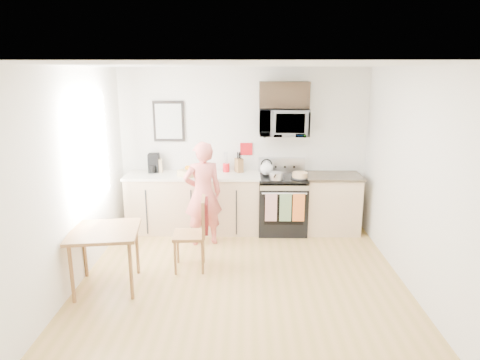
{
  "coord_description": "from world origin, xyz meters",
  "views": [
    {
      "loc": [
        0.04,
        -4.59,
        2.55
      ],
      "look_at": [
        -0.03,
        1.0,
        1.11
      ],
      "focal_mm": 32.0,
      "sensor_mm": 36.0,
      "label": 1
    }
  ],
  "objects_px": {
    "person": "(203,194)",
    "chair": "(199,224)",
    "microwave": "(284,122)",
    "dining_table": "(105,237)",
    "cake": "(300,175)",
    "range": "(282,205)"
  },
  "relations": [
    {
      "from": "dining_table",
      "to": "range",
      "type": "bearing_deg",
      "value": 40.13
    },
    {
      "from": "cake",
      "to": "chair",
      "type": "bearing_deg",
      "value": -139.43
    },
    {
      "from": "microwave",
      "to": "person",
      "type": "height_order",
      "value": "microwave"
    },
    {
      "from": "person",
      "to": "chair",
      "type": "bearing_deg",
      "value": 76.77
    },
    {
      "from": "person",
      "to": "dining_table",
      "type": "xyz_separation_m",
      "value": [
        -1.03,
        -1.37,
        -0.13
      ]
    },
    {
      "from": "range",
      "to": "dining_table",
      "type": "distance_m",
      "value": 2.95
    },
    {
      "from": "chair",
      "to": "person",
      "type": "bearing_deg",
      "value": 88.69
    },
    {
      "from": "person",
      "to": "chair",
      "type": "distance_m",
      "value": 0.86
    },
    {
      "from": "person",
      "to": "cake",
      "type": "distance_m",
      "value": 1.53
    },
    {
      "from": "microwave",
      "to": "dining_table",
      "type": "bearing_deg",
      "value": -138.35
    },
    {
      "from": "dining_table",
      "to": "chair",
      "type": "relative_size",
      "value": 0.81
    },
    {
      "from": "range",
      "to": "cake",
      "type": "xyz_separation_m",
      "value": [
        0.25,
        -0.15,
        0.53
      ]
    },
    {
      "from": "microwave",
      "to": "chair",
      "type": "distance_m",
      "value": 2.21
    },
    {
      "from": "chair",
      "to": "cake",
      "type": "relative_size",
      "value": 3.37
    },
    {
      "from": "dining_table",
      "to": "chair",
      "type": "distance_m",
      "value": 1.18
    },
    {
      "from": "range",
      "to": "chair",
      "type": "relative_size",
      "value": 1.2
    },
    {
      "from": "dining_table",
      "to": "cake",
      "type": "relative_size",
      "value": 2.73
    },
    {
      "from": "microwave",
      "to": "dining_table",
      "type": "distance_m",
      "value": 3.21
    },
    {
      "from": "range",
      "to": "microwave",
      "type": "bearing_deg",
      "value": 90.06
    },
    {
      "from": "range",
      "to": "microwave",
      "type": "xyz_separation_m",
      "value": [
        -0.0,
        0.1,
        1.32
      ]
    },
    {
      "from": "range",
      "to": "person",
      "type": "height_order",
      "value": "person"
    },
    {
      "from": "range",
      "to": "cake",
      "type": "relative_size",
      "value": 4.05
    }
  ]
}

